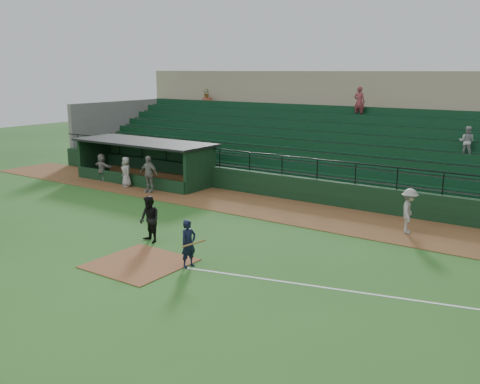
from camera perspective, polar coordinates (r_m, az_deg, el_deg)
The scene contains 12 objects.
ground at distance 19.57m, azimuth -8.46°, elevation -6.67°, with size 90.00×90.00×0.00m, color #25591C.
warning_track at distance 25.69m, azimuth 3.83°, elevation -1.80°, with size 40.00×4.00×0.03m, color brown.
home_plate_dirt at distance 18.90m, azimuth -10.55°, elevation -7.42°, with size 3.00×3.00×0.03m, color brown.
foul_line at distance 16.61m, azimuth 15.60°, elevation -10.63°, with size 18.00×0.09×0.01m, color white.
stadium_structure at distance 32.68m, azimuth 11.62°, elevation 5.20°, with size 38.00×13.08×6.40m.
dugout at distance 32.53m, azimuth -9.56°, elevation 3.52°, with size 8.90×3.20×2.42m.
batter_at_plate at distance 18.12m, azimuth -5.46°, elevation -5.45°, with size 1.04×0.70×1.63m.
umpire at distance 20.87m, azimuth -9.54°, elevation -2.88°, with size 0.87×0.68×1.80m, color black.
runner at distance 22.69m, azimuth 17.44°, elevation -1.92°, with size 1.18×0.68×1.82m, color #A09B95.
dugout_player_a at distance 29.30m, azimuth -9.64°, elevation 1.88°, with size 1.16×0.48×1.98m, color gray.
dugout_player_b at distance 30.98m, azimuth -11.94°, elevation 2.10°, with size 0.83×0.54×1.69m, color #A49F9A.
dugout_player_c at distance 33.01m, azimuth -14.39°, elevation 2.57°, with size 1.51×0.48×1.62m, color #9B9591.
Camera 1 is at (12.78, -13.33, 6.47)m, focal length 40.35 mm.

